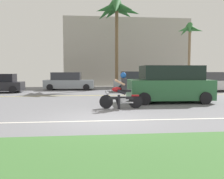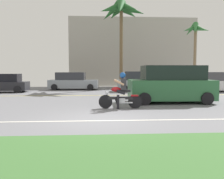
% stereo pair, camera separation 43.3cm
% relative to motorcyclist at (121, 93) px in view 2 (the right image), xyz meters
% --- Properties ---
extents(ground, '(56.00, 30.00, 0.04)m').
position_rel_motorcyclist_xyz_m(ground, '(-0.98, 0.51, -0.72)').
color(ground, slate).
extents(grass_median, '(56.00, 3.80, 0.06)m').
position_rel_motorcyclist_xyz_m(grass_median, '(-0.98, -6.59, -0.67)').
color(grass_median, '#3D6B33').
rests_on(grass_median, ground).
extents(lane_line_near, '(50.40, 0.12, 0.01)m').
position_rel_motorcyclist_xyz_m(lane_line_near, '(-0.98, -2.68, -0.70)').
color(lane_line_near, silver).
rests_on(lane_line_near, ground).
extents(lane_line_far, '(50.40, 0.12, 0.01)m').
position_rel_motorcyclist_xyz_m(lane_line_far, '(-0.98, 5.94, -0.70)').
color(lane_line_far, yellow).
rests_on(lane_line_far, ground).
extents(motorcyclist, '(1.99, 0.65, 1.66)m').
position_rel_motorcyclist_xyz_m(motorcyclist, '(0.00, 0.00, 0.00)').
color(motorcyclist, black).
rests_on(motorcyclist, ground).
extents(suv_nearby, '(4.67, 2.27, 2.01)m').
position_rel_motorcyclist_xyz_m(suv_nearby, '(2.96, 1.93, 0.27)').
color(suv_nearby, '#2D663D').
rests_on(suv_nearby, ground).
extents(parked_car_0, '(4.15, 1.85, 1.49)m').
position_rel_motorcyclist_xyz_m(parked_car_0, '(-8.75, 9.04, -0.00)').
color(parked_car_0, '#232328').
rests_on(parked_car_0, ground).
extents(parked_car_1, '(4.60, 2.07, 1.60)m').
position_rel_motorcyclist_xyz_m(parked_car_1, '(-3.30, 11.41, 0.04)').
color(parked_car_1, '#8C939E').
rests_on(parked_car_1, ground).
extents(parked_car_2, '(4.45, 2.14, 1.68)m').
position_rel_motorcyclist_xyz_m(parked_car_2, '(2.75, 9.26, 0.08)').
color(parked_car_2, '#8C939E').
rests_on(parked_car_2, ground).
extents(parked_car_3, '(4.60, 2.26, 1.63)m').
position_rel_motorcyclist_xyz_m(parked_car_3, '(8.98, 8.62, 0.06)').
color(parked_car_3, silver).
rests_on(parked_car_3, ground).
extents(palm_tree_0, '(2.81, 2.72, 6.54)m').
position_rel_motorcyclist_xyz_m(palm_tree_0, '(8.73, 12.67, 4.79)').
color(palm_tree_0, '#846B4C').
rests_on(palm_tree_0, ground).
extents(palm_tree_1, '(4.70, 4.73, 8.60)m').
position_rel_motorcyclist_xyz_m(palm_tree_1, '(1.28, 12.44, 6.66)').
color(palm_tree_1, brown).
rests_on(palm_tree_1, ground).
extents(building_far, '(14.79, 4.00, 7.85)m').
position_rel_motorcyclist_xyz_m(building_far, '(3.15, 18.51, 3.23)').
color(building_far, '#A8A399').
rests_on(building_far, ground).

